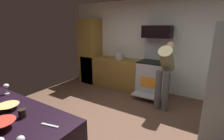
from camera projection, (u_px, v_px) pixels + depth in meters
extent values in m
cube|color=brown|center=(103.00, 126.00, 3.15)|extent=(5.20, 4.80, 0.02)
cube|color=silver|center=(149.00, 46.00, 4.72)|extent=(5.20, 0.12, 2.60)
cube|color=olive|center=(116.00, 73.00, 5.11)|extent=(2.40, 0.60, 0.90)
cube|color=olive|center=(90.00, 51.00, 5.47)|extent=(0.60, 0.60, 2.10)
cube|color=#B3B2B7|center=(153.00, 79.00, 4.47)|extent=(0.76, 0.64, 0.92)
cube|color=black|center=(154.00, 62.00, 4.35)|extent=(0.76, 0.64, 0.03)
cube|color=#B3B2B7|center=(158.00, 49.00, 4.50)|extent=(0.76, 0.06, 0.62)
cube|color=orange|center=(149.00, 83.00, 4.21)|extent=(0.44, 0.01, 0.28)
cube|color=#B3B2B7|center=(146.00, 96.00, 4.17)|extent=(0.72, 0.30, 0.03)
cube|color=black|center=(157.00, 32.00, 4.23)|extent=(0.74, 0.38, 0.32)
cylinder|color=#515151|center=(158.00, 90.00, 3.70)|extent=(0.14, 0.14, 0.91)
cylinder|color=#515151|center=(166.00, 92.00, 3.61)|extent=(0.14, 0.14, 0.91)
cylinder|color=#93895E|center=(167.00, 60.00, 3.65)|extent=(0.30, 0.64, 0.66)
sphere|color=tan|center=(171.00, 46.00, 3.79)|extent=(0.20, 0.20, 0.20)
cone|color=red|center=(2.00, 125.00, 1.56)|extent=(0.26, 0.26, 0.08)
cone|color=#E8C172|center=(8.00, 107.00, 1.93)|extent=(0.25, 0.25, 0.06)
ellipsoid|color=silver|center=(20.00, 139.00, 1.26)|extent=(0.06, 0.06, 0.06)
cylinder|color=silver|center=(7.00, 94.00, 2.39)|extent=(0.06, 0.06, 0.01)
cylinder|color=silver|center=(7.00, 91.00, 2.38)|extent=(0.01, 0.01, 0.09)
ellipsoid|color=silver|center=(6.00, 86.00, 2.36)|extent=(0.08, 0.08, 0.06)
cylinder|color=black|center=(22.00, 113.00, 1.76)|extent=(0.08, 0.08, 0.09)
cube|color=#B7BABF|center=(50.00, 125.00, 1.62)|extent=(0.20, 0.07, 0.01)
cylinder|color=#B3B2B9|center=(119.00, 56.00, 4.91)|extent=(0.26, 0.26, 0.19)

